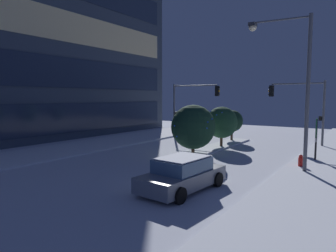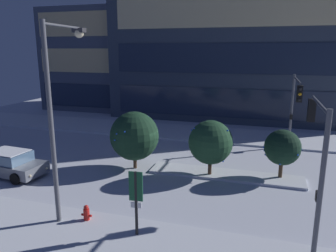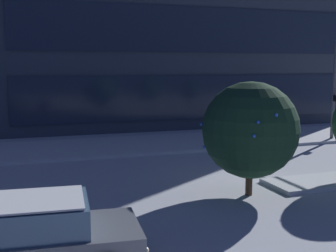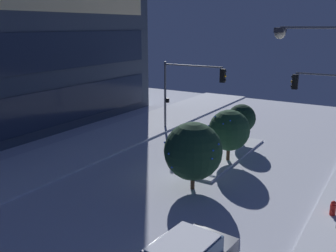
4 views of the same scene
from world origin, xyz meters
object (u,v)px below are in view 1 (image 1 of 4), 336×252
at_px(street_lamp_arched, 291,72).
at_px(decorated_tree_right_of_median, 222,122).
at_px(traffic_light_corner_near_right, 300,101).
at_px(decorated_tree_median, 193,127).
at_px(fire_hydrant, 301,162).
at_px(car_near, 183,174).
at_px(traffic_light_corner_far_right, 192,100).
at_px(decorated_tree_left_of_median, 232,121).
at_px(parking_info_sign, 316,135).

distance_m(street_lamp_arched, decorated_tree_right_of_median, 9.01).
relative_size(traffic_light_corner_near_right, decorated_tree_median, 1.52).
bearing_deg(fire_hydrant, traffic_light_corner_near_right, 11.38).
relative_size(car_near, traffic_light_corner_far_right, 0.84).
relative_size(traffic_light_corner_far_right, decorated_tree_left_of_median, 1.89).
bearing_deg(decorated_tree_right_of_median, traffic_light_corner_far_right, 49.04).
relative_size(street_lamp_arched, parking_info_sign, 3.03).
height_order(car_near, decorated_tree_left_of_median, decorated_tree_left_of_median).
bearing_deg(street_lamp_arched, decorated_tree_right_of_median, -45.81).
bearing_deg(decorated_tree_right_of_median, street_lamp_arched, -130.09).
xyz_separation_m(traffic_light_corner_near_right, decorated_tree_right_of_median, (-4.88, 5.00, -1.73)).
distance_m(street_lamp_arched, fire_hydrant, 5.22).
bearing_deg(fire_hydrant, decorated_tree_median, 94.78).
height_order(car_near, traffic_light_corner_near_right, traffic_light_corner_near_right).
distance_m(traffic_light_corner_near_right, street_lamp_arched, 10.48).
height_order(traffic_light_corner_near_right, traffic_light_corner_far_right, traffic_light_corner_far_right).
bearing_deg(decorated_tree_median, decorated_tree_right_of_median, 0.12).
xyz_separation_m(car_near, traffic_light_corner_near_right, (16.38, -1.73, 3.11)).
relative_size(car_near, decorated_tree_right_of_median, 1.38).
distance_m(traffic_light_corner_near_right, traffic_light_corner_far_right, 10.53).
bearing_deg(street_lamp_arched, decorated_tree_left_of_median, -58.50).
distance_m(parking_info_sign, decorated_tree_median, 7.88).
height_order(traffic_light_corner_near_right, parking_info_sign, traffic_light_corner_near_right).
distance_m(car_near, traffic_light_corner_near_right, 16.77).
bearing_deg(street_lamp_arched, traffic_light_corner_far_right, -46.21).
distance_m(car_near, decorated_tree_left_of_median, 16.04).
bearing_deg(decorated_tree_right_of_median, parking_info_sign, -102.99).
xyz_separation_m(street_lamp_arched, decorated_tree_left_of_median, (9.36, 7.11, -3.54)).
relative_size(street_lamp_arched, decorated_tree_right_of_median, 2.50).
distance_m(traffic_light_corner_far_right, decorated_tree_right_of_median, 7.54).
bearing_deg(parking_info_sign, traffic_light_corner_near_right, -75.68).
xyz_separation_m(traffic_light_corner_far_right, fire_hydrant, (-8.98, -12.36, -3.50)).
xyz_separation_m(car_near, decorated_tree_left_of_median, (15.49, 3.99, 1.21)).
relative_size(traffic_light_corner_near_right, fire_hydrant, 6.69).
height_order(traffic_light_corner_far_right, parking_info_sign, traffic_light_corner_far_right).
distance_m(fire_hydrant, decorated_tree_right_of_median, 8.19).
bearing_deg(decorated_tree_left_of_median, fire_hydrant, -137.26).
xyz_separation_m(car_near, street_lamp_arched, (6.13, -3.12, 4.75)).
bearing_deg(street_lamp_arched, car_near, 57.31).
relative_size(street_lamp_arched, decorated_tree_left_of_median, 2.86).
distance_m(traffic_light_corner_far_right, fire_hydrant, 15.67).
height_order(car_near, parking_info_sign, parking_info_sign).
relative_size(parking_info_sign, decorated_tree_right_of_median, 0.82).
relative_size(traffic_light_corner_far_right, fire_hydrant, 6.76).
bearing_deg(decorated_tree_median, decorated_tree_left_of_median, 4.79).
height_order(fire_hydrant, decorated_tree_left_of_median, decorated_tree_left_of_median).
bearing_deg(decorated_tree_right_of_median, car_near, -164.12).
bearing_deg(decorated_tree_median, street_lamp_arched, -95.59).
bearing_deg(decorated_tree_right_of_median, decorated_tree_left_of_median, 10.28).
bearing_deg(parking_info_sign, decorated_tree_left_of_median, -39.95).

